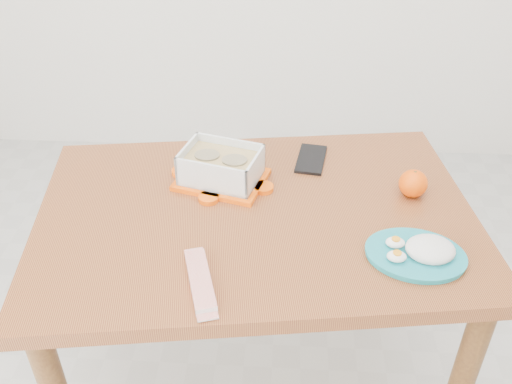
# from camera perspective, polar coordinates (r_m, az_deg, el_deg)

# --- Properties ---
(dining_table) EXTENTS (1.19, 0.87, 0.75)m
(dining_table) POSITION_cam_1_polar(r_m,az_deg,el_deg) (1.51, -0.00, -5.28)
(dining_table) COLOR #94582A
(dining_table) RESTS_ON ground
(food_container) EXTENTS (0.27, 0.23, 0.10)m
(food_container) POSITION_cam_1_polar(r_m,az_deg,el_deg) (1.52, -3.51, 2.53)
(food_container) COLOR #F95807
(food_container) RESTS_ON dining_table
(orange_fruit) EXTENTS (0.07, 0.07, 0.07)m
(orange_fruit) POSITION_cam_1_polar(r_m,az_deg,el_deg) (1.53, 15.44, 0.83)
(orange_fruit) COLOR #FE5105
(orange_fruit) RESTS_ON dining_table
(rice_plate) EXTENTS (0.26, 0.26, 0.06)m
(rice_plate) POSITION_cam_1_polar(r_m,az_deg,el_deg) (1.34, 16.13, -5.70)
(rice_plate) COLOR teal
(rice_plate) RESTS_ON dining_table
(candy_bar) EXTENTS (0.09, 0.19, 0.02)m
(candy_bar) POSITION_cam_1_polar(r_m,az_deg,el_deg) (1.24, -5.60, -8.82)
(candy_bar) COLOR red
(candy_bar) RESTS_ON dining_table
(smartphone) EXTENTS (0.10, 0.16, 0.01)m
(smartphone) POSITION_cam_1_polar(r_m,az_deg,el_deg) (1.64, 5.53, 3.29)
(smartphone) COLOR black
(smartphone) RESTS_ON dining_table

